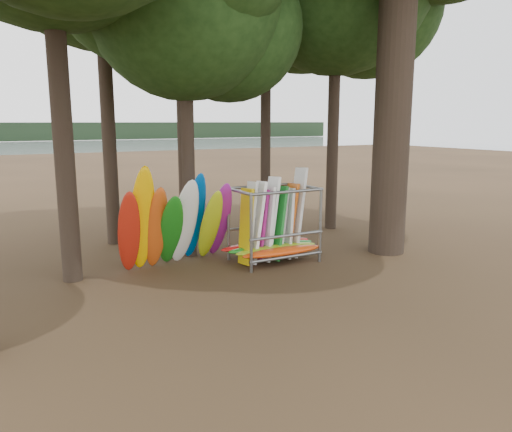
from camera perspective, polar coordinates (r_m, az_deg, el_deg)
name	(u,v)px	position (r m, az deg, el deg)	size (l,w,h in m)	color
ground	(272,275)	(14.13, 1.83, -6.70)	(120.00, 120.00, 0.00)	#47331E
lake	(44,154)	(72.09, -23.04, 6.55)	(160.00, 160.00, 0.00)	gray
far_shore	(19,132)	(121.86, -25.45, 8.69)	(160.00, 4.00, 4.00)	black
oak_5	(184,0)	(16.04, -8.21, 23.23)	(6.71, 6.71, 10.67)	black
kayak_row	(175,224)	(14.70, -9.23, -0.92)	(3.63, 2.07, 3.21)	#B61E0F
storage_rack	(274,227)	(15.25, 2.04, -1.30)	(3.16, 1.54, 2.85)	slate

